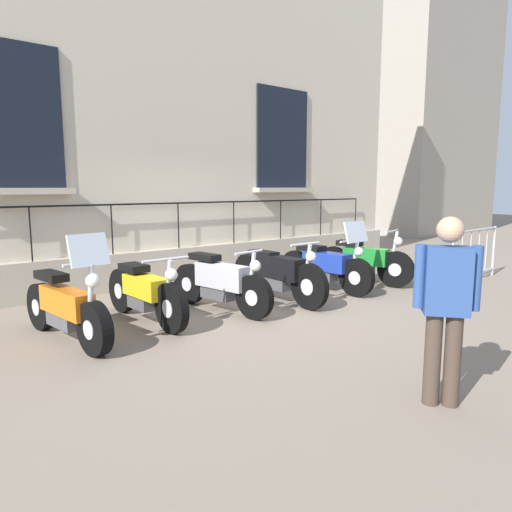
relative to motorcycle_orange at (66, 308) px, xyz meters
The scene contains 11 objects.
ground_plane 2.87m from the motorcycle_orange, 89.48° to the left, with size 60.00×60.00×0.00m, color gray.
building_facade 5.10m from the motorcycle_orange, 133.39° to the left, with size 0.82×12.62×7.60m.
motorcycle_orange is the anchor object (origin of this frame).
motorcycle_yellow 1.13m from the motorcycle_orange, 99.30° to the left, with size 2.03×0.67×0.96m.
motorcycle_silver 2.25m from the motorcycle_orange, 90.26° to the left, with size 2.03×0.59×0.97m.
motorcycle_black 3.34m from the motorcycle_orange, 89.16° to the left, with size 2.19×0.60×1.02m.
motorcycle_blue 4.54m from the motorcycle_orange, 89.92° to the left, with size 2.04×0.70×1.29m.
motorcycle_green 5.55m from the motorcycle_orange, 89.32° to the left, with size 1.89×0.81×1.07m.
crowd_barrier 7.56m from the motorcycle_orange, 80.27° to the left, with size 0.15×1.91×1.05m.
pedestrian_standing 4.24m from the motorcycle_orange, 27.96° to the left, with size 0.43×0.40×1.62m.
distant_building 18.05m from the motorcycle_orange, 109.47° to the left, with size 4.06×5.78×10.40m.
Camera 1 is at (5.65, -4.48, 1.85)m, focal length 32.78 mm.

